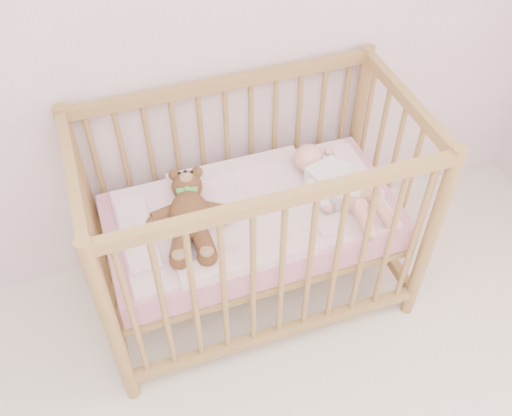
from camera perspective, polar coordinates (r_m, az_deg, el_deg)
name	(u,v)px	position (r m, az deg, el deg)	size (l,w,h in m)	color
crib	(252,219)	(2.43, -0.38, -1.14)	(1.36, 0.76, 1.00)	#A57E46
mattress	(252,222)	(2.44, -0.38, -1.38)	(1.22, 0.62, 0.13)	pink
blanket	(252,210)	(2.38, -0.39, -0.17)	(1.10, 0.58, 0.06)	#EEA4B1
baby	(334,181)	(2.42, 7.84, 2.73)	(0.28, 0.58, 0.14)	white
teddy_bear	(189,214)	(2.26, -6.67, -0.64)	(0.36, 0.51, 0.14)	brown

